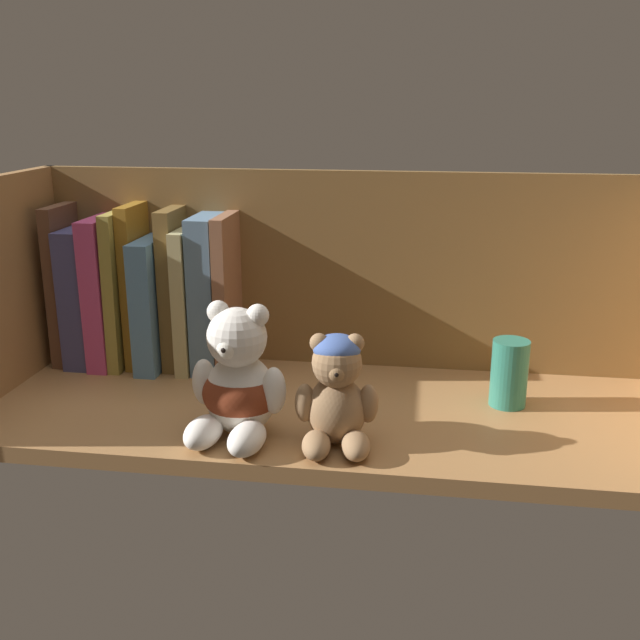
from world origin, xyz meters
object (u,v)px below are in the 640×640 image
(book_5, at_px, (158,301))
(book_9, at_px, (230,292))
(book_6, at_px, (176,288))
(book_0, at_px, (68,283))
(teddy_bear_smaller, at_px, (337,394))
(teddy_bear_larger, at_px, (238,385))
(book_3, at_px, (126,287))
(book_4, at_px, (139,285))
(book_2, at_px, (109,290))
(book_8, at_px, (211,292))
(pillar_candle, at_px, (509,373))
(book_1, at_px, (87,294))
(book_7, at_px, (191,297))

(book_5, distance_m, book_9, 0.11)
(book_5, relative_size, book_9, 0.84)
(book_9, bearing_deg, book_6, 180.00)
(book_0, relative_size, teddy_bear_smaller, 1.78)
(book_5, distance_m, teddy_bear_smaller, 0.37)
(book_9, relative_size, teddy_bear_larger, 1.41)
(book_3, bearing_deg, book_6, 0.00)
(book_4, distance_m, teddy_bear_larger, 0.30)
(book_2, distance_m, book_8, 0.15)
(teddy_bear_larger, height_order, pillar_candle, teddy_bear_larger)
(book_5, bearing_deg, pillar_candle, -9.80)
(book_0, xyz_separation_m, book_2, (0.06, 0.00, -0.01))
(book_8, xyz_separation_m, pillar_candle, (0.41, -0.08, -0.07))
(book_1, xyz_separation_m, book_7, (0.16, 0.00, 0.00))
(book_2, relative_size, book_9, 0.97)
(book_0, height_order, book_5, book_0)
(book_5, height_order, book_9, book_9)
(book_2, relative_size, book_7, 1.06)
(book_4, height_order, book_9, book_4)
(book_6, bearing_deg, book_0, 180.00)
(book_5, xyz_separation_m, book_6, (0.03, 0.00, 0.02))
(book_7, xyz_separation_m, pillar_candle, (0.44, -0.08, -0.06))
(book_7, distance_m, teddy_bear_larger, 0.25)
(pillar_candle, bearing_deg, teddy_bear_smaller, -144.95)
(teddy_bear_larger, bearing_deg, book_5, 128.75)
(book_5, distance_m, book_8, 0.08)
(book_5, distance_m, pillar_candle, 0.50)
(book_1, xyz_separation_m, book_4, (0.08, 0.00, 0.02))
(book_0, xyz_separation_m, book_4, (0.11, 0.00, 0.00))
(book_0, bearing_deg, pillar_candle, -7.71)
(book_0, xyz_separation_m, book_9, (0.24, 0.00, -0.00))
(book_0, relative_size, book_8, 1.04)
(book_2, bearing_deg, book_9, 0.00)
(book_0, bearing_deg, book_4, 0.00)
(book_1, relative_size, teddy_bear_smaller, 1.54)
(book_8, distance_m, book_9, 0.03)
(book_0, height_order, teddy_bear_smaller, book_0)
(book_1, relative_size, book_7, 0.98)
(book_1, height_order, book_2, book_2)
(book_4, bearing_deg, book_0, 180.00)
(book_3, height_order, book_8, book_3)
(book_3, height_order, book_7, book_3)
(book_5, bearing_deg, book_2, 180.00)
(book_1, xyz_separation_m, book_8, (0.19, 0.00, 0.01))
(book_8, xyz_separation_m, book_9, (0.03, 0.00, 0.00))
(book_3, distance_m, pillar_candle, 0.54)
(teddy_bear_larger, distance_m, pillar_candle, 0.34)
(book_6, distance_m, book_7, 0.03)
(book_6, bearing_deg, teddy_bear_larger, -56.12)
(book_8, bearing_deg, teddy_bear_larger, -66.50)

